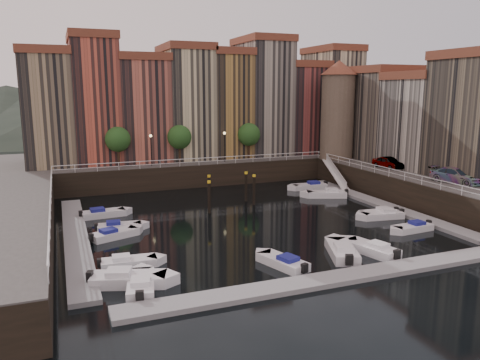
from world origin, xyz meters
name	(u,v)px	position (x,y,z in m)	size (l,w,h in m)	color
ground	(244,218)	(0.00, 0.00, 0.00)	(200.00, 200.00, 0.00)	black
quay_far	(181,165)	(0.00, 26.00, 1.50)	(80.00, 20.00, 3.00)	black
quay_right	(470,187)	(28.00, -2.00, 1.50)	(20.00, 36.00, 3.00)	black
dock_left	(76,237)	(-16.20, -1.00, 0.17)	(2.00, 28.00, 0.35)	gray
dock_right	(382,204)	(16.20, -1.00, 0.17)	(2.00, 28.00, 0.35)	gray
dock_near	(336,278)	(0.00, -17.00, 0.17)	(30.00, 2.00, 0.35)	gray
mountains	(120,105)	(1.72, 110.00, 7.92)	(145.00, 100.00, 18.00)	#2D382D
far_terrace	(205,102)	(3.31, 23.50, 10.95)	(48.70, 10.30, 17.50)	#947F5E
right_terrace	(429,116)	(26.50, 3.80, 9.56)	(9.30, 24.30, 14.00)	#6A5E50
corner_tower	(338,108)	(20.00, 14.50, 10.19)	(5.20, 5.20, 13.80)	#6B5B4C
promenade_trees	(184,137)	(-1.33, 18.20, 6.58)	(21.20, 3.20, 5.20)	black
street_lamps	(189,143)	(-1.00, 17.20, 5.90)	(10.36, 0.36, 4.18)	black
railings	(228,173)	(0.00, 4.88, 3.79)	(36.08, 34.04, 0.52)	white
gangway	(335,173)	(17.10, 10.00, 1.92)	(2.78, 8.32, 3.73)	white
mooring_pilings	(230,192)	(0.40, 5.19, 1.65)	(6.14, 3.92, 3.78)	black
boat_left_0	(127,279)	(-13.40, -12.56, 0.40)	(5.33, 3.33, 1.20)	white
boat_left_1	(128,262)	(-12.91, -9.23, 0.33)	(4.32, 1.82, 0.98)	white
boat_left_2	(113,234)	(-13.10, -1.91, 0.34)	(4.45, 2.94, 1.00)	white
boat_left_3	(118,227)	(-12.40, 0.34, 0.32)	(4.26, 1.88, 0.96)	white
boat_left_4	(102,213)	(-13.35, 5.65, 0.35)	(4.63, 2.05, 1.05)	white
boat_right_0	(413,228)	(12.88, -9.79, 0.32)	(4.20, 1.79, 0.95)	white
boat_right_1	(383,215)	(13.06, -5.22, 0.35)	(4.58, 2.22, 1.03)	white
boat_right_2	(380,213)	(13.35, -4.39, 0.32)	(4.20, 1.74, 0.95)	white
boat_right_3	(327,194)	(12.90, 5.06, 0.38)	(5.02, 3.35, 1.13)	white
boat_right_4	(310,186)	(13.29, 9.90, 0.37)	(4.81, 2.13, 1.09)	white
boat_near_0	(141,285)	(-12.69, -13.70, 0.36)	(2.50, 4.78, 1.07)	white
boat_near_1	(283,262)	(-2.23, -13.40, 0.34)	(2.84, 4.54, 1.02)	white
boat_near_2	(342,251)	(3.04, -13.06, 0.40)	(3.54, 5.26, 1.19)	white
boat_near_3	(372,249)	(5.61, -13.42, 0.37)	(2.90, 4.94, 1.11)	white
car_a	(387,163)	(21.39, 4.96, 3.69)	(1.62, 4.04, 1.38)	gray
car_b	(393,163)	(21.91, 4.53, 3.70)	(1.47, 4.23, 1.39)	gray
car_c	(456,176)	(21.85, -5.66, 3.79)	(2.21, 5.44, 1.58)	gray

